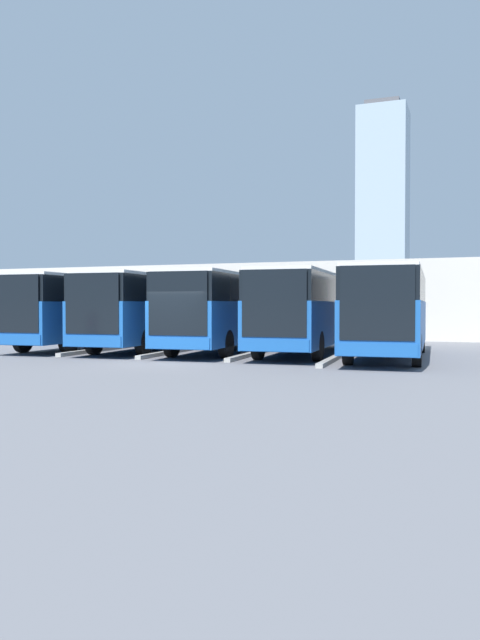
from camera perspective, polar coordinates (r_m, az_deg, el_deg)
name	(u,v)px	position (r m, az deg, el deg)	size (l,w,h in m)	color
ground_plane	(165,363)	(21.87, -6.84, -3.94)	(600.00, 600.00, 0.00)	slate
bus_0	(389,309)	(24.38, 13.48, 0.94)	(3.11, 10.74, 3.34)	#19519E
curb_divider_0	(335,358)	(23.20, 8.66, -3.46)	(0.24, 6.50, 0.15)	#9E9E99
bus_1	(305,309)	(25.92, 6.00, 0.99)	(3.11, 10.74, 3.34)	#19519E
curb_divider_1	(253,354)	(25.01, 1.18, -3.10)	(0.24, 6.50, 0.15)	#9E9E99
bus_2	(226,309)	(26.92, -1.31, 1.01)	(3.11, 10.74, 3.34)	#19519E
curb_divider_2	(173,352)	(26.29, -6.14, -2.89)	(0.24, 6.50, 0.15)	#9E9E99
bus_3	(153,309)	(28.39, -7.92, 1.01)	(3.11, 10.74, 3.34)	#19519E
curb_divider_3	(101,350)	(28.01, -12.61, -2.65)	(0.24, 6.50, 0.15)	#9E9E99
bus_4	(87,309)	(30.17, -13.85, 1.00)	(3.11, 10.74, 3.34)	#19519E
station_building	(313,300)	(41.89, 6.71, 1.80)	(44.70, 11.69, 4.65)	beige
office_tower	(383,209)	(253.28, 12.95, 9.87)	(18.61, 18.61, 80.87)	#93A8B7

